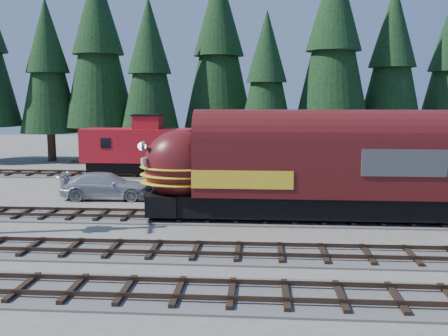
# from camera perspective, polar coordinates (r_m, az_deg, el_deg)

# --- Properties ---
(ground) EXTENTS (120.00, 120.00, 0.00)m
(ground) POSITION_cam_1_polar(r_m,az_deg,el_deg) (23.52, 12.18, -8.33)
(ground) COLOR #6B665B
(ground) RESTS_ON ground
(track_spur) EXTENTS (32.00, 3.20, 0.33)m
(track_spur) POSITION_cam_1_polar(r_m,az_deg,el_deg) (41.40, -5.20, -0.90)
(track_spur) COLOR #4C4947
(track_spur) RESTS_ON ground
(depot) EXTENTS (12.80, 7.00, 5.30)m
(depot) POSITION_cam_1_polar(r_m,az_deg,el_deg) (33.19, 9.85, 1.79)
(depot) COLOR gold
(depot) RESTS_ON ground
(conifer_backdrop) EXTENTS (81.81, 24.09, 17.48)m
(conifer_backdrop) POSITION_cam_1_polar(r_m,az_deg,el_deg) (47.86, 12.91, 12.74)
(conifer_backdrop) COLOR black
(conifer_backdrop) RESTS_ON ground
(locomotive) EXTENTS (16.52, 3.28, 4.49)m
(locomotive) POSITION_cam_1_polar(r_m,az_deg,el_deg) (26.67, 7.37, -0.48)
(locomotive) COLOR black
(locomotive) RESTS_ON ground
(caboose) EXTENTS (9.02, 2.62, 4.69)m
(caboose) POSITION_cam_1_polar(r_m,az_deg,el_deg) (41.78, -9.80, 2.28)
(caboose) COLOR black
(caboose) RESTS_ON ground
(pickup_truck_a) EXTENTS (6.39, 3.37, 1.71)m
(pickup_truck_a) POSITION_cam_1_polar(r_m,az_deg,el_deg) (32.75, -3.29, -1.91)
(pickup_truck_a) COLOR black
(pickup_truck_a) RESTS_ON ground
(pickup_truck_b) EXTENTS (5.97, 2.73, 1.69)m
(pickup_truck_b) POSITION_cam_1_polar(r_m,az_deg,el_deg) (33.20, -13.31, -2.00)
(pickup_truck_b) COLOR #B0B4B8
(pickup_truck_b) RESTS_ON ground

